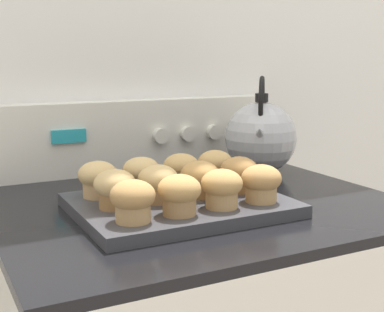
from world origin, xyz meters
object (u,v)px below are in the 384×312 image
at_px(muffin_r2_c1, 141,174).
at_px(muffin_r1_c2, 200,178).
at_px(muffin_r1_c1, 158,183).
at_px(muffin_r2_c0, 98,178).
at_px(muffin_r2_c3, 215,166).
at_px(muffin_r0_c0, 133,200).
at_px(muffin_r0_c3, 261,182).
at_px(muffin_r1_c3, 239,173).
at_px(muffin_r2_c2, 181,170).
at_px(muffin_r1_c0, 115,188).
at_px(tea_kettle, 261,136).
at_px(muffin_r0_c2, 222,188).
at_px(muffin_pan, 180,205).
at_px(muffin_r0_c1, 179,194).

bearing_deg(muffin_r2_c1, muffin_r1_c2, -46.20).
bearing_deg(muffin_r1_c1, muffin_r1_c2, -1.90).
xyz_separation_m(muffin_r2_c0, muffin_r2_c3, (0.25, 0.00, 0.00)).
height_order(muffin_r0_c0, muffin_r0_c3, same).
height_order(muffin_r0_c3, muffin_r1_c3, same).
relative_size(muffin_r0_c0, muffin_r2_c1, 1.00).
xyz_separation_m(muffin_r0_c0, muffin_r2_c1, (0.08, 0.17, 0.00)).
relative_size(muffin_r1_c1, muffin_r2_c2, 1.00).
xyz_separation_m(muffin_r0_c3, muffin_r2_c2, (-0.08, 0.16, 0.00)).
relative_size(muffin_r1_c0, muffin_r2_c3, 1.00).
distance_m(muffin_r1_c1, muffin_r2_c0, 0.12).
relative_size(muffin_r1_c3, tea_kettle, 0.31).
bearing_deg(muffin_r1_c3, muffin_r2_c2, 135.69).
distance_m(muffin_r1_c0, muffin_r2_c2, 0.18).
relative_size(muffin_r2_c2, muffin_r2_c3, 1.00).
distance_m(muffin_r1_c0, muffin_r1_c1, 0.08).
distance_m(muffin_r1_c2, muffin_r2_c0, 0.19).
bearing_deg(muffin_r0_c3, muffin_r0_c2, -179.70).
relative_size(muffin_pan, muffin_r0_c1, 5.19).
bearing_deg(muffin_r2_c3, muffin_r2_c0, -179.97).
bearing_deg(tea_kettle, muffin_r1_c2, -143.62).
bearing_deg(muffin_r0_c1, muffin_r0_c3, 1.46).
distance_m(muffin_r0_c0, muffin_r0_c3, 0.24).
bearing_deg(tea_kettle, muffin_r0_c3, -124.20).
xyz_separation_m(muffin_pan, muffin_r1_c1, (-0.04, 0.00, 0.05)).
distance_m(muffin_r1_c2, muffin_r2_c1, 0.12).
bearing_deg(muffin_r1_c3, muffin_pan, -179.50).
height_order(muffin_r0_c1, muffin_r2_c3, same).
bearing_deg(muffin_r0_c3, muffin_r2_c1, 134.45).
relative_size(muffin_r1_c0, muffin_r1_c3, 1.00).
height_order(muffin_r1_c1, muffin_r2_c1, same).
height_order(muffin_r0_c0, muffin_r1_c2, same).
bearing_deg(muffin_r2_c1, muffin_r1_c1, -90.60).
distance_m(muffin_r0_c2, muffin_r1_c0, 0.18).
relative_size(muffin_r1_c2, tea_kettle, 0.31).
xyz_separation_m(muffin_r1_c2, muffin_r2_c2, (0.00, 0.08, 0.00)).
relative_size(muffin_r0_c1, muffin_r2_c1, 1.00).
distance_m(muffin_r1_c0, muffin_r2_c0, 0.08).
xyz_separation_m(muffin_r0_c3, muffin_r1_c1, (-0.16, 0.08, 0.00)).
bearing_deg(muffin_r1_c1, muffin_r1_c3, -0.33).
bearing_deg(muffin_r0_c0, muffin_r2_c2, 45.34).
height_order(muffin_pan, muffin_r0_c2, muffin_r0_c2).
bearing_deg(muffin_pan, muffin_r0_c3, -33.51).
bearing_deg(muffin_r2_c3, muffin_r1_c2, -133.65).
height_order(muffin_r2_c3, tea_kettle, tea_kettle).
relative_size(muffin_r1_c0, muffin_r2_c1, 1.00).
relative_size(muffin_r2_c1, muffin_r2_c3, 1.00).
relative_size(muffin_r0_c3, muffin_r1_c0, 1.00).
xyz_separation_m(muffin_r0_c1, muffin_r1_c3, (0.17, 0.09, 0.00)).
bearing_deg(muffin_r2_c3, muffin_pan, -145.56).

